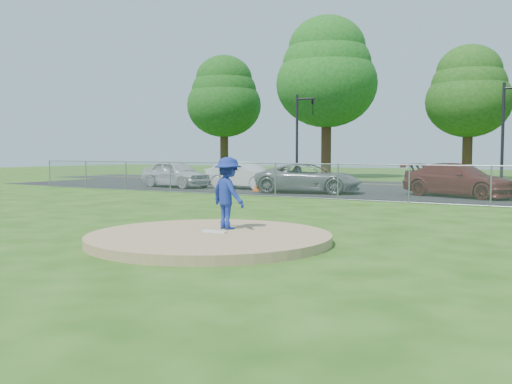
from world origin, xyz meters
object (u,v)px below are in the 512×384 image
parked_car_gray (309,178)px  parked_car_silver (176,174)px  tree_left (327,72)px  pitcher (228,193)px  traffic_cone (257,185)px  tree_center (469,91)px  tree_far_left (224,96)px  traffic_signal_left (300,130)px  parked_car_darkred (459,180)px  parked_car_white (245,175)px

parked_car_gray → parked_car_silver: bearing=76.9°
tree_left → pitcher: size_ratio=7.46×
traffic_cone → parked_car_gray: bearing=5.1°
tree_center → traffic_cone: 21.25m
tree_left → traffic_cone: bearing=-78.3°
traffic_cone → parked_car_gray: 2.87m
traffic_cone → parked_car_silver: parked_car_silver is taller
tree_far_left → parked_car_silver: size_ratio=2.40×
tree_left → traffic_cone: 18.37m
tree_left → parked_car_silver: tree_left is taller
traffic_signal_left → pitcher: (8.69, -21.15, -2.32)m
tree_far_left → traffic_cone: (14.38, -18.23, -6.73)m
tree_far_left → parked_car_gray: (17.20, -17.98, -6.34)m
traffic_signal_left → parked_car_silver: traffic_signal_left is taller
tree_left → tree_center: size_ratio=1.27×
parked_car_darkred → tree_left: bearing=60.8°
parked_car_white → parked_car_darkred: (11.15, 0.23, 0.00)m
pitcher → traffic_cone: 15.85m
parked_car_white → traffic_signal_left: bearing=2.5°
tree_far_left → parked_car_gray: 25.68m
tree_left → parked_car_darkred: 21.10m
tree_left → traffic_signal_left: size_ratio=2.24×
tree_far_left → pitcher: (21.93, -32.15, -6.02)m
tree_far_left → traffic_signal_left: tree_far_left is taller
pitcher → parked_car_gray: 14.94m
parked_car_darkred → tree_center: bearing=29.2°
pitcher → tree_far_left: bearing=-33.6°
tree_center → parked_car_silver: size_ratio=2.20×
tree_center → parked_car_white: bearing=-114.2°
tree_far_left → parked_car_white: 22.27m
pitcher → tree_center: bearing=-66.3°
tree_center → traffic_signal_left: tree_center is taller
tree_far_left → parked_car_silver: bearing=-63.7°
tree_far_left → tree_left: 11.24m
parked_car_white → parked_car_darkred: size_ratio=0.88×
pitcher → parked_car_gray: (-4.72, 14.17, -0.32)m
tree_left → traffic_signal_left: bearing=-76.0°
parked_car_white → tree_left: bearing=12.9°
tree_far_left → traffic_cone: tree_far_left is taller
pitcher → parked_car_white: pitcher is taller
parked_car_silver → parked_car_white: parked_car_silver is taller
parked_car_silver → parked_car_darkred: size_ratio=0.87×
traffic_signal_left → traffic_cone: (1.14, -7.23, -3.03)m
tree_far_left → parked_car_darkred: (24.04, -16.80, -6.30)m
traffic_signal_left → parked_car_gray: (3.97, -6.98, -2.64)m
parked_car_gray → tree_center: bearing=-23.6°
pitcher → parked_car_darkred: bearing=-75.8°
tree_left → traffic_signal_left: 10.48m
tree_far_left → parked_car_white: (12.89, -17.03, -6.31)m
traffic_signal_left → parked_car_white: 6.58m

